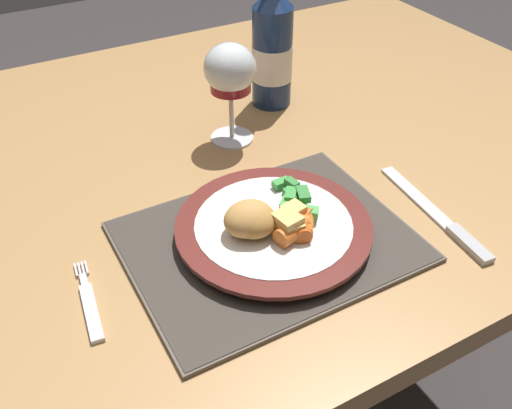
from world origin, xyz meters
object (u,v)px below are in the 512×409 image
object	(u,v)px
dinner_plate	(273,229)
fork	(90,306)
wine_glass	(230,73)
dining_table	(214,196)
table_knife	(442,219)
bottle	(272,48)

from	to	relation	value
dinner_plate	fork	bearing A→B (deg)	179.91
fork	wine_glass	size ratio (longest dim) A/B	0.81
dinner_plate	fork	xyz separation A→B (m)	(-0.23, 0.00, -0.01)
dining_table	dinner_plate	size ratio (longest dim) A/B	5.76
table_knife	dining_table	bearing A→B (deg)	122.40
table_knife	wine_glass	distance (m)	0.36
dining_table	table_knife	world-z (taller)	table_knife
dinner_plate	fork	distance (m)	0.23
dinner_plate	bottle	xyz separation A→B (m)	(0.18, 0.31, 0.08)
dining_table	wine_glass	size ratio (longest dim) A/B	8.94
dinner_plate	table_knife	size ratio (longest dim) A/B	1.12
dinner_plate	table_knife	world-z (taller)	dinner_plate
dinner_plate	table_knife	xyz separation A→B (m)	(0.21, -0.08, -0.01)
dinner_plate	fork	world-z (taller)	dinner_plate
dinner_plate	wine_glass	size ratio (longest dim) A/B	1.55
fork	dining_table	bearing A→B (deg)	41.15
dining_table	table_knife	bearing A→B (deg)	-57.60
dinner_plate	bottle	bearing A→B (deg)	60.16
dinner_plate	bottle	size ratio (longest dim) A/B	0.91
bottle	dinner_plate	bearing A→B (deg)	-119.84
wine_glass	bottle	bearing A→B (deg)	32.85
wine_glass	fork	bearing A→B (deg)	-141.42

